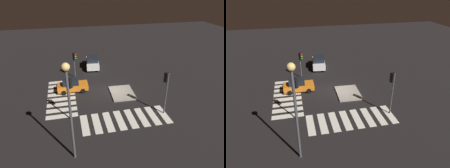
% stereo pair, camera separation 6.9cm
% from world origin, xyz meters
% --- Properties ---
extents(ground_plane, '(80.00, 80.00, 0.00)m').
position_xyz_m(ground_plane, '(0.00, 0.00, 0.00)').
color(ground_plane, black).
extents(traffic_island, '(3.73, 2.85, 0.18)m').
position_xyz_m(traffic_island, '(0.84, 1.06, 0.09)').
color(traffic_island, gray).
rests_on(traffic_island, ground).
extents(car_white, '(4.45, 2.34, 1.88)m').
position_xyz_m(car_white, '(-8.18, -1.22, 0.92)').
color(car_white, silver).
rests_on(car_white, ground).
extents(car_orange, '(1.77, 3.73, 1.61)m').
position_xyz_m(car_orange, '(-1.12, -4.74, 0.79)').
color(car_orange, orange).
rests_on(car_orange, ground).
extents(traffic_light_south, '(0.53, 0.54, 3.71)m').
position_xyz_m(traffic_light_south, '(-4.88, -4.03, 2.81)').
color(traffic_light_south, '#47474C').
rests_on(traffic_light_south, ground).
extents(traffic_light_north, '(0.53, 0.54, 4.52)m').
position_xyz_m(traffic_light_north, '(5.68, 4.07, 3.42)').
color(traffic_light_north, '#47474C').
rests_on(traffic_light_north, ground).
extents(traffic_light_east, '(0.54, 0.53, 4.45)m').
position_xyz_m(traffic_light_east, '(4.71, -5.08, 3.37)').
color(traffic_light_east, '#47474C').
rests_on(traffic_light_east, ground).
extents(street_lamp, '(0.56, 0.56, 7.84)m').
position_xyz_m(street_lamp, '(9.80, -5.21, 5.33)').
color(street_lamp, '#47474C').
rests_on(street_lamp, ground).
extents(crosswalk_near, '(8.75, 3.20, 0.02)m').
position_xyz_m(crosswalk_near, '(0.00, -6.12, 0.01)').
color(crosswalk_near, silver).
rests_on(crosswalk_near, ground).
extents(crosswalk_side, '(3.20, 8.75, 0.02)m').
position_xyz_m(crosswalk_side, '(5.96, 0.00, 0.01)').
color(crosswalk_side, silver).
rests_on(crosswalk_side, ground).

